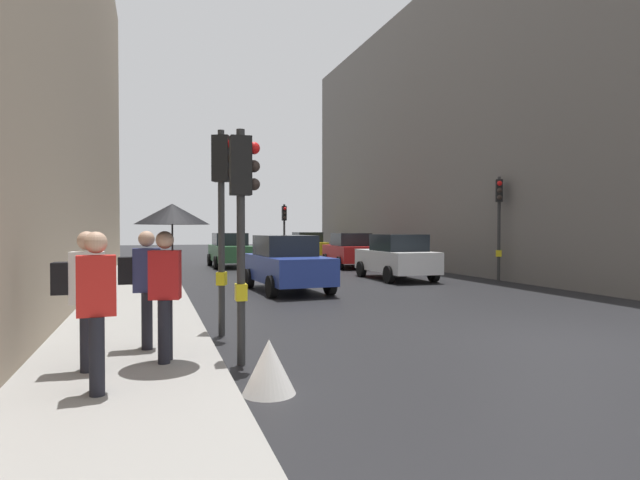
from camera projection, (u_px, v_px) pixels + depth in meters
name	position (u px, v px, depth m)	size (l,w,h in m)	color
ground_plane	(561.00, 341.00, 9.02)	(120.00, 120.00, 0.00)	black
sidewalk_kerb	(136.00, 307.00, 12.50)	(2.55, 40.00, 0.16)	gray
building_facade_right	(509.00, 141.00, 28.26)	(12.00, 28.90, 13.58)	slate
traffic_light_mid_street	(499.00, 209.00, 19.27)	(0.37, 0.44, 3.91)	#2D2D2D
traffic_light_near_left	(242.00, 203.00, 7.40)	(0.43, 0.25, 3.38)	#2D2D2D
traffic_light_near_right	(223.00, 194.00, 9.44)	(0.45, 0.34, 3.76)	#2D2D2D
traffic_light_far_median	(284.00, 222.00, 29.89)	(0.25, 0.43, 3.40)	#2D2D2D
car_green_estate	(230.00, 250.00, 26.73)	(2.06, 4.22, 1.76)	#2D6038
car_red_sedan	(350.00, 250.00, 26.34)	(2.26, 4.32, 1.76)	red
car_blue_van	(287.00, 263.00, 16.31)	(2.21, 4.30, 1.76)	navy
car_yellow_taxi	(307.00, 245.00, 34.25)	(2.10, 4.24, 1.76)	yellow
car_white_compact	(396.00, 257.00, 20.09)	(2.08, 4.23, 1.76)	silver
pedestrian_with_umbrella	(170.00, 238.00, 6.97)	(1.00, 1.00, 2.14)	black
pedestrian_with_black_backpack	(83.00, 292.00, 6.55)	(0.61, 0.36, 1.77)	black
pedestrian_with_grey_backpack	(144.00, 282.00, 7.77)	(0.60, 0.36, 1.77)	black
pedestrian_in_red_jacket	(96.00, 305.00, 5.64)	(0.42, 0.36, 1.77)	black
warning_sign_triangle	(269.00, 366.00, 6.12)	(0.64, 0.64, 0.65)	silver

